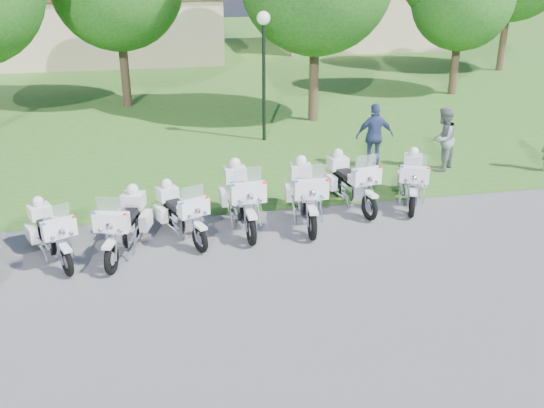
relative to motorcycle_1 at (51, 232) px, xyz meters
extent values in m
plane|color=slate|center=(5.63, -1.40, -0.62)|extent=(100.00, 100.00, 0.00)
cube|color=#336620|center=(5.63, 25.60, -0.61)|extent=(100.00, 48.00, 0.01)
torus|color=black|center=(0.37, -0.84, -0.31)|extent=(0.36, 0.62, 0.62)
torus|color=black|center=(-0.27, 0.60, -0.31)|extent=(0.36, 0.62, 0.62)
cube|color=white|center=(0.38, -0.85, 0.01)|extent=(0.32, 0.44, 0.06)
cube|color=white|center=(0.29, -0.64, 0.36)|extent=(0.70, 0.47, 0.37)
cube|color=silver|center=(0.26, -0.59, 0.68)|extent=(0.52, 0.31, 0.35)
sphere|color=red|center=(0.58, -0.57, 0.53)|extent=(0.08, 0.08, 0.08)
sphere|color=#1426E5|center=(0.04, -0.81, 0.53)|extent=(0.08, 0.08, 0.08)
cube|color=silver|center=(0.04, -0.10, -0.20)|extent=(0.50, 0.60, 0.31)
cube|color=white|center=(0.14, -0.30, 0.12)|extent=(0.47, 0.56, 0.20)
cube|color=black|center=(-0.07, 0.15, 0.11)|extent=(0.52, 0.65, 0.11)
cube|color=white|center=(0.04, 0.59, -0.15)|extent=(0.35, 0.51, 0.33)
cube|color=white|center=(-0.46, 0.36, -0.15)|extent=(0.35, 0.51, 0.33)
cube|color=white|center=(-0.28, 0.63, 0.23)|extent=(0.56, 0.52, 0.30)
sphere|color=white|center=(-0.28, 0.63, 0.48)|extent=(0.24, 0.24, 0.24)
torus|color=black|center=(1.26, -0.93, -0.29)|extent=(0.31, 0.68, 0.67)
torus|color=black|center=(1.73, 0.71, -0.29)|extent=(0.31, 0.68, 0.67)
cube|color=white|center=(1.25, -0.95, 0.06)|extent=(0.29, 0.47, 0.07)
cube|color=white|center=(1.32, -0.71, 0.43)|extent=(0.76, 0.43, 0.40)
cube|color=silver|center=(1.34, -0.65, 0.78)|extent=(0.57, 0.27, 0.38)
sphere|color=red|center=(1.61, -0.85, 0.62)|extent=(0.09, 0.09, 0.09)
sphere|color=#1426E5|center=(1.00, -0.68, 0.62)|extent=(0.09, 0.09, 0.09)
cube|color=silver|center=(1.50, -0.09, -0.17)|extent=(0.48, 0.63, 0.34)
cube|color=white|center=(1.43, -0.32, 0.18)|extent=(0.45, 0.59, 0.22)
cube|color=black|center=(1.58, 0.20, 0.16)|extent=(0.50, 0.69, 0.12)
cube|color=white|center=(1.97, 0.48, -0.12)|extent=(0.32, 0.55, 0.36)
cube|color=white|center=(1.40, 0.64, -0.12)|extent=(0.32, 0.55, 0.36)
cube|color=white|center=(1.74, 0.73, 0.30)|extent=(0.57, 0.52, 0.32)
sphere|color=white|center=(1.74, 0.73, 0.56)|extent=(0.26, 0.26, 0.26)
torus|color=black|center=(3.11, -0.33, -0.31)|extent=(0.35, 0.62, 0.62)
torus|color=black|center=(2.51, 1.13, -0.31)|extent=(0.35, 0.62, 0.62)
cube|color=white|center=(3.12, -0.35, 0.02)|extent=(0.31, 0.44, 0.07)
cube|color=white|center=(3.03, -0.13, 0.36)|extent=(0.71, 0.46, 0.37)
cube|color=silver|center=(3.01, -0.08, 0.69)|extent=(0.53, 0.30, 0.35)
sphere|color=red|center=(3.33, -0.07, 0.54)|extent=(0.08, 0.08, 0.08)
sphere|color=#1426E5|center=(2.78, -0.30, 0.54)|extent=(0.08, 0.08, 0.08)
cube|color=silver|center=(2.81, 0.42, -0.20)|extent=(0.49, 0.60, 0.32)
cube|color=white|center=(2.89, 0.21, 0.13)|extent=(0.46, 0.56, 0.20)
cube|color=black|center=(2.70, 0.68, 0.11)|extent=(0.51, 0.65, 0.11)
cube|color=white|center=(2.83, 1.11, -0.15)|extent=(0.34, 0.51, 0.34)
cube|color=white|center=(2.31, 0.90, -0.15)|extent=(0.34, 0.51, 0.34)
cube|color=white|center=(2.50, 1.16, 0.24)|extent=(0.55, 0.51, 0.30)
sphere|color=white|center=(2.50, 1.16, 0.48)|extent=(0.24, 0.24, 0.24)
torus|color=black|center=(4.27, -0.19, -0.25)|extent=(0.17, 0.74, 0.74)
torus|color=black|center=(4.20, 1.68, -0.25)|extent=(0.17, 0.74, 0.74)
cube|color=white|center=(4.27, -0.21, 0.13)|extent=(0.21, 0.49, 0.08)
cube|color=white|center=(4.26, 0.06, 0.54)|extent=(0.80, 0.29, 0.44)
cube|color=silver|center=(4.26, 0.13, 0.92)|extent=(0.62, 0.15, 0.41)
sphere|color=red|center=(4.61, 0.01, 0.75)|extent=(0.10, 0.10, 0.10)
sphere|color=#1426E5|center=(3.91, -0.02, 0.75)|extent=(0.10, 0.10, 0.10)
cube|color=silver|center=(4.23, 0.77, -0.12)|extent=(0.40, 0.63, 0.37)
cube|color=white|center=(4.24, 0.50, 0.26)|extent=(0.37, 0.58, 0.24)
cube|color=black|center=(4.22, 1.10, 0.24)|extent=(0.40, 0.70, 0.13)
cube|color=white|center=(4.54, 1.53, -0.07)|extent=(0.22, 0.58, 0.40)
cube|color=white|center=(3.88, 1.50, -0.07)|extent=(0.22, 0.58, 0.40)
cube|color=white|center=(4.20, 1.71, 0.40)|extent=(0.54, 0.46, 0.35)
sphere|color=white|center=(4.20, 1.71, 0.68)|extent=(0.29, 0.29, 0.29)
torus|color=black|center=(5.68, -0.20, -0.26)|extent=(0.21, 0.73, 0.72)
torus|color=black|center=(5.86, 1.62, -0.26)|extent=(0.21, 0.73, 0.72)
cube|color=white|center=(5.67, -0.22, 0.12)|extent=(0.24, 0.49, 0.08)
cube|color=white|center=(5.70, 0.04, 0.52)|extent=(0.80, 0.33, 0.43)
cube|color=silver|center=(5.71, 0.11, 0.89)|extent=(0.61, 0.19, 0.41)
sphere|color=red|center=(6.04, -0.05, 0.72)|extent=(0.10, 0.10, 0.10)
sphere|color=#1426E5|center=(5.35, 0.01, 0.72)|extent=(0.10, 0.10, 0.10)
cube|color=silver|center=(5.77, 0.73, -0.13)|extent=(0.43, 0.64, 0.37)
cube|color=white|center=(5.74, 0.47, 0.25)|extent=(0.40, 0.59, 0.24)
cube|color=black|center=(5.80, 1.05, 0.22)|extent=(0.43, 0.70, 0.13)
cube|color=white|center=(6.16, 1.43, -0.08)|extent=(0.25, 0.58, 0.39)
cube|color=white|center=(5.52, 1.49, -0.08)|extent=(0.25, 0.58, 0.39)
cube|color=white|center=(5.86, 1.66, 0.38)|extent=(0.56, 0.48, 0.35)
sphere|color=white|center=(5.86, 1.66, 0.66)|extent=(0.28, 0.28, 0.28)
torus|color=black|center=(7.33, 0.57, -0.28)|extent=(0.25, 0.69, 0.67)
torus|color=black|center=(7.04, 2.26, -0.28)|extent=(0.25, 0.69, 0.67)
cube|color=white|center=(7.34, 0.55, 0.07)|extent=(0.26, 0.47, 0.07)
cube|color=white|center=(7.29, 0.80, 0.44)|extent=(0.76, 0.36, 0.40)
cube|color=silver|center=(7.28, 0.86, 0.79)|extent=(0.58, 0.22, 0.38)
sphere|color=red|center=(7.62, 0.80, 0.63)|extent=(0.09, 0.09, 0.09)
sphere|color=#1426E5|center=(6.99, 0.69, 0.63)|extent=(0.09, 0.09, 0.09)
cube|color=silver|center=(7.18, 1.44, -0.16)|extent=(0.44, 0.61, 0.34)
cube|color=white|center=(7.22, 1.20, 0.19)|extent=(0.41, 0.57, 0.22)
cube|color=black|center=(7.13, 1.73, 0.17)|extent=(0.45, 0.67, 0.12)
cube|color=white|center=(7.36, 2.16, -0.11)|extent=(0.27, 0.55, 0.36)
cube|color=white|center=(6.76, 2.06, -0.11)|extent=(0.27, 0.55, 0.36)
cube|color=white|center=(7.03, 2.29, 0.31)|extent=(0.55, 0.48, 0.32)
sphere|color=white|center=(7.03, 2.29, 0.57)|extent=(0.26, 0.26, 0.26)
torus|color=black|center=(8.43, 0.53, -0.29)|extent=(0.37, 0.66, 0.66)
torus|color=black|center=(9.07, 2.07, -0.29)|extent=(0.37, 0.66, 0.66)
cube|color=white|center=(8.42, 0.51, 0.05)|extent=(0.33, 0.47, 0.07)
cube|color=white|center=(8.51, 0.74, 0.42)|extent=(0.75, 0.49, 0.39)
cube|color=silver|center=(8.54, 0.79, 0.77)|extent=(0.56, 0.32, 0.37)
sphere|color=red|center=(8.78, 0.56, 0.61)|extent=(0.09, 0.09, 0.09)
sphere|color=#1426E5|center=(8.20, 0.80, 0.61)|extent=(0.09, 0.09, 0.09)
cube|color=silver|center=(8.76, 1.32, -0.17)|extent=(0.52, 0.64, 0.34)
cube|color=white|center=(8.67, 1.10, 0.17)|extent=(0.49, 0.60, 0.22)
cube|color=black|center=(8.87, 1.59, 0.15)|extent=(0.55, 0.69, 0.12)
cube|color=white|center=(9.29, 1.82, -0.12)|extent=(0.36, 0.54, 0.36)
cube|color=white|center=(8.74, 2.05, -0.12)|extent=(0.36, 0.54, 0.36)
cube|color=white|center=(9.08, 2.10, 0.29)|extent=(0.59, 0.55, 0.32)
sphere|color=white|center=(9.08, 2.10, 0.55)|extent=(0.26, 0.26, 0.26)
cylinder|color=black|center=(6.08, 7.74, 1.36)|extent=(0.12, 0.12, 3.95)
sphere|color=white|center=(6.08, 7.74, 3.49)|extent=(0.44, 0.44, 0.44)
cylinder|color=#38281C|center=(1.33, 13.78, 1.19)|extent=(0.36, 0.36, 3.62)
cylinder|color=#38281C|center=(8.44, 10.01, 1.33)|extent=(0.36, 0.36, 3.89)
cylinder|color=#38281C|center=(15.97, 13.30, 0.91)|extent=(0.36, 0.36, 3.06)
cylinder|color=#38281C|center=(21.32, 18.28, 1.40)|extent=(0.36, 0.36, 4.03)
cube|color=#C6AC8F|center=(-0.37, 26.60, 1.18)|extent=(14.00, 8.00, 3.60)
cube|color=#C6AC8F|center=(16.63, 28.60, 1.18)|extent=(11.00, 7.00, 3.60)
imported|color=gray|center=(10.70, 3.64, 0.34)|extent=(1.18, 1.15, 1.91)
imported|color=navy|center=(8.79, 4.26, 0.37)|extent=(1.17, 0.53, 1.97)
camera|label=1|loc=(2.29, -12.28, 5.51)|focal=40.00mm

